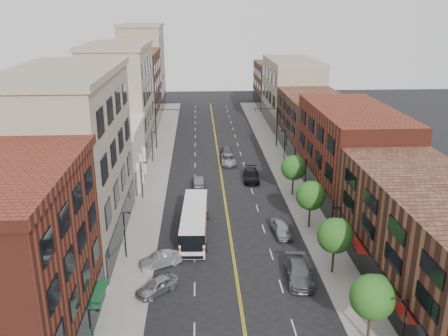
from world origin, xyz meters
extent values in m
plane|color=black|center=(0.00, 0.00, 0.00)|extent=(220.00, 220.00, 0.00)
cube|color=gray|center=(-10.00, 35.00, 0.07)|extent=(4.00, 110.00, 0.15)
cube|color=gray|center=(10.00, 35.00, 0.07)|extent=(4.00, 110.00, 0.15)
cube|color=maroon|center=(-17.00, -6.00, 7.00)|extent=(10.00, 16.00, 14.00)
cube|color=gray|center=(-17.00, 13.00, 9.00)|extent=(10.00, 22.00, 18.00)
cube|color=silver|center=(-17.00, 31.00, 4.00)|extent=(10.00, 14.00, 8.00)
cube|color=gray|center=(-17.00, 48.00, 9.00)|extent=(10.00, 20.00, 18.00)
cube|color=#522D21|center=(-17.00, 68.00, 7.50)|extent=(10.00, 20.00, 15.00)
cube|color=gray|center=(-17.00, 86.00, 10.00)|extent=(10.00, 16.00, 20.00)
cube|color=#522D21|center=(17.00, 0.00, 5.00)|extent=(10.00, 26.00, 10.00)
cube|color=maroon|center=(17.00, 24.00, 6.00)|extent=(10.00, 22.00, 12.00)
cube|color=#522D21|center=(17.00, 45.00, 5.00)|extent=(10.00, 20.00, 10.00)
cube|color=gray|center=(17.00, 66.00, 7.00)|extent=(10.00, 22.00, 14.00)
cube|color=#522D21|center=(17.00, 86.00, 5.50)|extent=(10.00, 18.00, 11.00)
cylinder|color=black|center=(9.30, -6.00, 1.40)|extent=(0.22, 0.22, 2.50)
sphere|color=#215618|center=(9.30, -6.00, 4.04)|extent=(3.40, 3.40, 3.40)
sphere|color=#215618|center=(9.80, -5.60, 4.55)|extent=(2.04, 2.04, 2.04)
cylinder|color=black|center=(9.30, 4.00, 1.40)|extent=(0.22, 0.22, 2.50)
sphere|color=#215618|center=(9.30, 4.00, 4.04)|extent=(3.40, 3.40, 3.40)
sphere|color=#215618|center=(9.80, 4.40, 4.55)|extent=(2.04, 2.04, 2.04)
cylinder|color=black|center=(9.30, 14.00, 1.40)|extent=(0.22, 0.22, 2.50)
sphere|color=#215618|center=(9.30, 14.00, 4.04)|extent=(3.40, 3.40, 3.40)
sphere|color=#215618|center=(9.80, 14.40, 4.55)|extent=(2.04, 2.04, 2.04)
cylinder|color=black|center=(9.30, 24.00, 1.40)|extent=(0.22, 0.22, 2.50)
sphere|color=#215618|center=(9.30, 24.00, 4.04)|extent=(3.40, 3.40, 3.40)
sphere|color=#215618|center=(9.80, 24.40, 4.55)|extent=(2.04, 2.04, 2.04)
cylinder|color=black|center=(-10.65, -8.00, 5.15)|extent=(0.70, 0.10, 0.10)
cube|color=black|center=(-10.40, -8.00, 5.10)|extent=(0.28, 0.14, 0.14)
cube|color=#19592D|center=(-11.00, -8.00, 3.55)|extent=(0.04, 0.55, 0.35)
cylinder|color=black|center=(-11.00, 8.00, 2.65)|extent=(0.14, 0.14, 5.00)
cylinder|color=black|center=(-10.65, 8.00, 5.15)|extent=(0.70, 0.10, 0.10)
cube|color=black|center=(-10.40, 8.00, 5.10)|extent=(0.28, 0.14, 0.14)
cube|color=#19592D|center=(-11.00, 8.00, 3.55)|extent=(0.04, 0.55, 0.35)
cylinder|color=black|center=(-11.00, 24.00, 2.65)|extent=(0.14, 0.14, 5.00)
cylinder|color=black|center=(-10.65, 24.00, 5.15)|extent=(0.70, 0.10, 0.10)
cube|color=black|center=(-10.40, 24.00, 5.10)|extent=(0.28, 0.14, 0.14)
cube|color=#19592D|center=(-11.00, 24.00, 3.55)|extent=(0.04, 0.55, 0.35)
cylinder|color=black|center=(-11.00, 40.00, 2.65)|extent=(0.14, 0.14, 5.00)
cylinder|color=black|center=(-10.65, 40.00, 5.15)|extent=(0.70, 0.10, 0.10)
cube|color=black|center=(-10.40, 40.00, 5.10)|extent=(0.28, 0.14, 0.14)
cube|color=#19592D|center=(-11.00, 40.00, 3.55)|extent=(0.04, 0.55, 0.35)
cylinder|color=black|center=(11.00, -8.00, 2.65)|extent=(0.14, 0.14, 5.00)
cylinder|color=black|center=(10.65, -8.00, 5.15)|extent=(0.70, 0.10, 0.10)
cube|color=black|center=(10.40, -8.00, 5.10)|extent=(0.28, 0.14, 0.14)
cube|color=#19592D|center=(11.00, -8.00, 3.55)|extent=(0.04, 0.55, 0.35)
cylinder|color=black|center=(11.00, 8.00, 2.65)|extent=(0.14, 0.14, 5.00)
cylinder|color=black|center=(10.65, 8.00, 5.15)|extent=(0.70, 0.10, 0.10)
cube|color=black|center=(10.40, 8.00, 5.10)|extent=(0.28, 0.14, 0.14)
cube|color=#19592D|center=(11.00, 8.00, 3.55)|extent=(0.04, 0.55, 0.35)
cylinder|color=black|center=(11.00, 24.00, 2.65)|extent=(0.14, 0.14, 5.00)
cylinder|color=black|center=(10.65, 24.00, 5.15)|extent=(0.70, 0.10, 0.10)
cube|color=black|center=(10.40, 24.00, 5.10)|extent=(0.28, 0.14, 0.14)
cube|color=#19592D|center=(11.00, 24.00, 3.55)|extent=(0.04, 0.55, 0.35)
cylinder|color=black|center=(11.00, 40.00, 2.65)|extent=(0.14, 0.14, 5.00)
cylinder|color=black|center=(10.65, 40.00, 5.15)|extent=(0.70, 0.10, 0.10)
cube|color=black|center=(10.40, 40.00, 5.10)|extent=(0.28, 0.14, 0.14)
cube|color=#19592D|center=(11.00, 40.00, 3.55)|extent=(0.04, 0.55, 0.35)
cylinder|color=black|center=(-11.00, 48.00, 3.75)|extent=(0.18, 0.18, 7.20)
cylinder|color=black|center=(-8.80, 48.00, 7.15)|extent=(4.40, 0.12, 0.12)
imported|color=black|center=(-7.00, 48.00, 6.75)|extent=(0.15, 0.18, 0.90)
cylinder|color=black|center=(11.00, 48.00, 3.75)|extent=(0.18, 0.18, 7.20)
cylinder|color=black|center=(8.80, 48.00, 7.15)|extent=(4.40, 0.12, 0.12)
imported|color=black|center=(7.00, 48.00, 6.75)|extent=(0.15, 0.18, 0.90)
cube|color=white|center=(-4.00, 13.04, 1.66)|extent=(3.12, 12.20, 2.92)
cube|color=black|center=(-4.00, 13.04, 2.37)|extent=(3.17, 12.24, 1.06)
cube|color=#B4280C|center=(-4.00, 13.04, 1.36)|extent=(3.17, 12.24, 0.22)
cube|color=black|center=(-4.26, 6.97, 1.92)|extent=(2.22, 0.15, 1.61)
cylinder|color=black|center=(-5.50, 9.06, 0.48)|extent=(0.32, 0.98, 0.97)
cylinder|color=black|center=(-2.84, 8.95, 0.48)|extent=(0.32, 0.98, 0.97)
cylinder|color=black|center=(-5.16, 17.12, 0.48)|extent=(0.32, 0.98, 0.97)
cylinder|color=black|center=(-2.50, 17.01, 0.48)|extent=(0.32, 0.98, 0.97)
imported|color=#999CA0|center=(-7.37, 1.63, 0.71)|extent=(4.17, 4.05, 1.41)
imported|color=silver|center=(-7.40, 6.24, 0.69)|extent=(4.39, 3.16, 1.38)
imported|color=#56565B|center=(5.80, 2.97, 0.82)|extent=(2.66, 5.77, 1.63)
imported|color=#989A9F|center=(5.80, 12.47, 0.78)|extent=(2.14, 4.69, 1.56)
imported|color=#4E4D52|center=(-3.47, 28.52, 0.66)|extent=(1.45, 4.03, 1.32)
imported|color=black|center=(4.36, 30.20, 0.81)|extent=(2.60, 5.69, 1.61)
imported|color=#9C9EA4|center=(1.50, 38.39, 0.74)|extent=(2.50, 5.33, 1.48)
imported|color=#4A494E|center=(1.50, 42.81, 0.79)|extent=(1.96, 4.67, 1.58)
camera|label=1|loc=(-3.42, -35.54, 24.44)|focal=38.00mm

